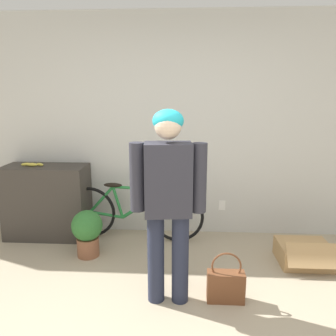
{
  "coord_description": "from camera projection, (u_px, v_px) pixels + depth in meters",
  "views": [
    {
      "loc": [
        0.11,
        -1.53,
        1.67
      ],
      "look_at": [
        -0.03,
        0.9,
        1.13
      ],
      "focal_mm": 35.0,
      "sensor_mm": 36.0,
      "label": 1
    }
  ],
  "objects": [
    {
      "name": "banana",
      "position": [
        32.0,
        164.0,
        3.78
      ],
      "size": [
        0.28,
        0.08,
        0.04
      ],
      "color": "#EAD64C",
      "rests_on": "side_shelf"
    },
    {
      "name": "bicycle",
      "position": [
        133.0,
        212.0,
        3.83
      ],
      "size": [
        1.66,
        0.46,
        0.69
      ],
      "rotation": [
        0.0,
        0.0,
        -0.08
      ],
      "color": "black",
      "rests_on": "ground_plane"
    },
    {
      "name": "person",
      "position": [
        168.0,
        192.0,
        2.54
      ],
      "size": [
        0.59,
        0.27,
        1.57
      ],
      "rotation": [
        0.0,
        0.0,
        0.1
      ],
      "color": "#23283D",
      "rests_on": "ground_plane"
    },
    {
      "name": "wall_back",
      "position": [
        178.0,
        127.0,
        3.87
      ],
      "size": [
        8.0,
        0.07,
        2.6
      ],
      "color": "silver",
      "rests_on": "ground_plane"
    },
    {
      "name": "cardboard_box",
      "position": [
        304.0,
        253.0,
        3.32
      ],
      "size": [
        0.51,
        0.52,
        0.29
      ],
      "color": "tan",
      "rests_on": "ground_plane"
    },
    {
      "name": "potted_plant",
      "position": [
        87.0,
        231.0,
        3.43
      ],
      "size": [
        0.32,
        0.32,
        0.5
      ],
      "color": "brown",
      "rests_on": "ground_plane"
    },
    {
      "name": "handbag",
      "position": [
        226.0,
        285.0,
        2.69
      ],
      "size": [
        0.31,
        0.13,
        0.43
      ],
      "color": "brown",
      "rests_on": "ground_plane"
    },
    {
      "name": "side_shelf",
      "position": [
        47.0,
        202.0,
        3.89
      ],
      "size": [
        0.96,
        0.43,
        0.87
      ],
      "color": "#38332D",
      "rests_on": "ground_plane"
    }
  ]
}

